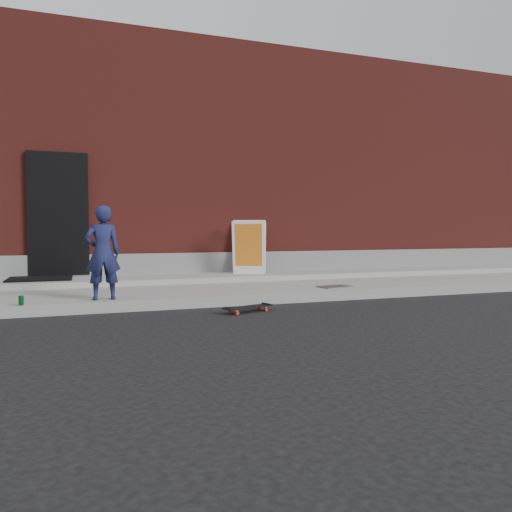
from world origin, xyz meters
name	(u,v)px	position (x,y,z in m)	size (l,w,h in m)	color
ground	(244,306)	(0.00, 0.00, 0.00)	(80.00, 80.00, 0.00)	black
sidewalk	(217,289)	(0.00, 1.50, 0.07)	(20.00, 3.00, 0.15)	gray
apron	(205,277)	(0.00, 2.40, 0.20)	(20.00, 1.20, 0.10)	gray
building	(164,180)	(0.00, 6.99, 2.50)	(20.00, 8.10, 5.00)	maroon
child	(103,253)	(-1.95, 0.25, 0.80)	(0.47, 0.31, 1.29)	#1A204B
skateboard	(248,307)	(-0.12, -0.56, 0.07)	(0.73, 0.41, 0.08)	red
pizza_sign	(249,247)	(0.92, 2.43, 0.78)	(0.87, 0.93, 1.05)	white
soda_can	(21,301)	(-2.96, 0.05, 0.21)	(0.07, 0.07, 0.12)	#177536
doormat	(40,279)	(-2.90, 2.49, 0.26)	(1.04, 0.84, 0.03)	black
utility_plate	(334,287)	(1.77, 0.52, 0.16)	(0.54, 0.34, 0.02)	#5B5C61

